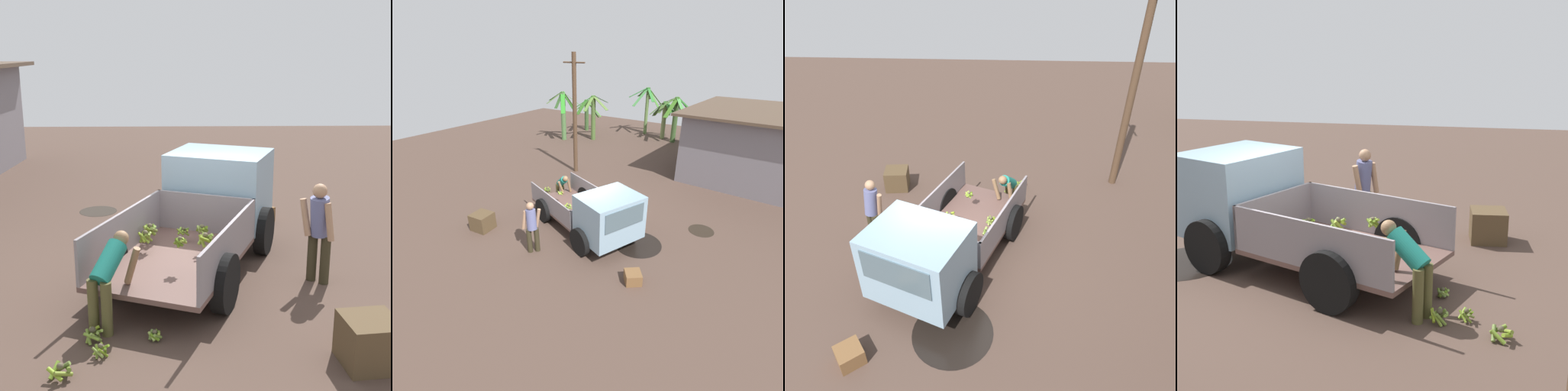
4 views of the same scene
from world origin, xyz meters
The scene contains 12 objects.
ground centered at (0.00, 0.00, 0.00)m, with size 36.00×36.00×0.00m, color #4D3A30.
mud_patch_1 centered at (2.15, 0.08, 0.00)m, with size 1.58×1.58×0.01m, color black.
cargo_truck centered at (0.94, -0.44, 0.99)m, with size 4.85×3.35×1.87m.
utility_pole centered at (-3.60, 4.42, 2.96)m, with size 1.23×0.21×5.80m.
person_foreground_visitor centered at (-0.50, -2.13, 0.95)m, with size 0.55×0.58×1.71m.
person_worker_loading centered at (-1.90, 1.14, 0.78)m, with size 0.78×0.76×1.31m.
banana_bunch_on_ground_0 centered at (-2.35, 1.31, 0.13)m, with size 0.27×0.27×0.23m.
banana_bunch_on_ground_1 centered at (-3.15, 1.57, 0.11)m, with size 0.31×0.32×0.20m.
banana_bunch_on_ground_2 centered at (-2.70, 1.16, 0.10)m, with size 0.23×0.23×0.19m.
banana_bunch_on_ground_3 centered at (-2.32, 0.49, 0.09)m, with size 0.20×0.21×0.16m.
wooden_crate_0 centered at (-2.94, -2.18, 0.31)m, with size 0.66×0.66×0.61m, color brown.
wooden_crate_1 centered at (2.83, -1.68, 0.17)m, with size 0.44×0.44×0.33m, color brown.
Camera 3 is at (6.72, 0.86, 6.30)m, focal length 35.00 mm.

